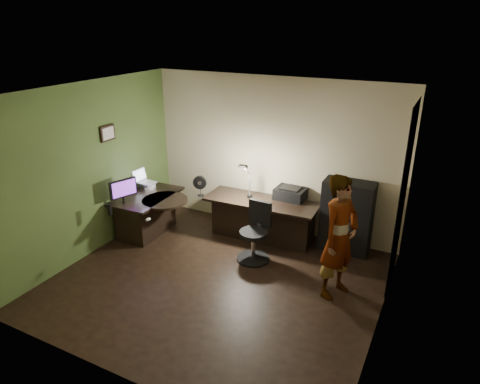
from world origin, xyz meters
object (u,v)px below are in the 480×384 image
at_px(person, 339,237).
at_px(desk_left, 148,214).
at_px(office_chair, 254,233).
at_px(cabinet, 347,217).
at_px(monitor, 123,195).
at_px(desk_right, 261,220).

bearing_deg(person, desk_left, 106.63).
bearing_deg(office_chair, cabinet, 42.56).
bearing_deg(monitor, cabinet, 42.98).
relative_size(office_chair, person, 0.54).
distance_m(desk_left, cabinet, 3.39).
height_order(office_chair, person, person).
distance_m(desk_right, office_chair, 0.72).
relative_size(desk_right, person, 1.11).
bearing_deg(office_chair, desk_right, 108.01).
height_order(desk_left, person, person).
distance_m(desk_right, cabinet, 1.42).
bearing_deg(cabinet, desk_right, -168.53).
relative_size(monitor, office_chair, 0.51).
bearing_deg(monitor, office_chair, 31.56).
bearing_deg(desk_right, office_chair, -77.36).
height_order(monitor, office_chair, monitor).
bearing_deg(monitor, desk_left, 93.09).
bearing_deg(desk_left, person, -6.72).
relative_size(cabinet, monitor, 2.52).
bearing_deg(desk_right, desk_left, -161.54).
xyz_separation_m(desk_left, office_chair, (2.04, 0.01, 0.11)).
xyz_separation_m(monitor, office_chair, (2.17, 0.43, -0.39)).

